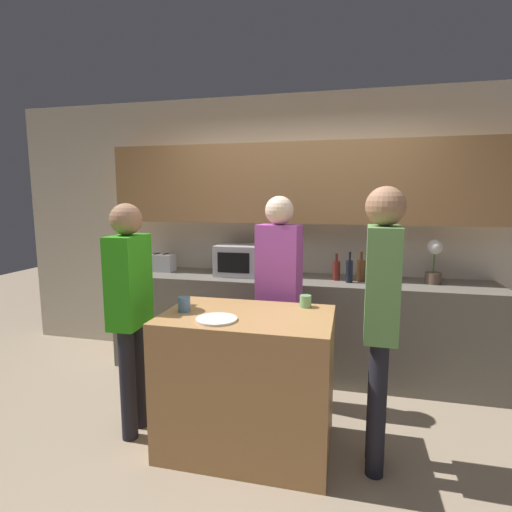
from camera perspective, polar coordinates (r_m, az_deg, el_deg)
name	(u,v)px	position (r m, az deg, el deg)	size (l,w,h in m)	color
ground_plane	(266,460)	(2.91, 1.41, -27.16)	(14.00, 14.00, 0.00)	gray
back_wall	(301,213)	(4.02, 6.47, 6.07)	(6.40, 0.40, 2.70)	beige
back_counter	(296,325)	(3.94, 5.72, -9.84)	(3.60, 0.62, 0.93)	#6B665B
kitchen_island	(247,381)	(2.82, -1.24, -17.42)	(1.11, 0.72, 0.93)	#B27F4C
microwave	(244,260)	(3.94, -1.77, -0.57)	(0.52, 0.39, 0.30)	#B7BABC
toaster	(162,263)	(4.27, -13.34, -0.91)	(0.26, 0.16, 0.18)	silver
potted_plant	(434,262)	(3.87, 24.08, -0.74)	(0.14, 0.14, 0.39)	brown
bottle_0	(336,270)	(3.78, 11.40, -1.97)	(0.07, 0.07, 0.25)	maroon
bottle_1	(349,271)	(3.69, 13.19, -2.07)	(0.06, 0.06, 0.28)	black
bottle_2	(361,270)	(3.76, 14.74, -1.96)	(0.08, 0.08, 0.27)	#472814
bottle_3	(374,270)	(3.71, 16.46, -1.92)	(0.08, 0.08, 0.32)	silver
plate_on_island	(217,319)	(2.52, -5.66, -8.99)	(0.26, 0.26, 0.01)	white
cup_0	(305,301)	(2.82, 7.08, -6.43)	(0.08, 0.08, 0.08)	#75B074
cup_1	(184,304)	(2.73, -10.21, -6.81)	(0.08, 0.08, 0.10)	#5179A5
person_left	(130,300)	(2.93, -17.58, -6.04)	(0.22, 0.35, 1.66)	black
person_center	(279,283)	(3.19, 3.27, -3.82)	(0.37, 0.24, 1.71)	black
person_right	(381,305)	(2.52, 17.44, -6.66)	(0.23, 0.35, 1.76)	black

